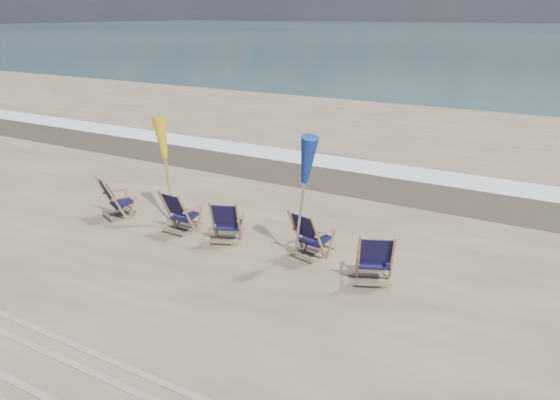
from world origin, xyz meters
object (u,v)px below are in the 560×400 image
(beach_chair_1, at_px, (186,215))
(beach_chair_3, at_px, (318,239))
(beach_chair_2, at_px, (239,223))
(umbrella_yellow, at_px, (165,144))
(beach_chair_0, at_px, (115,201))
(beach_chair_4, at_px, (392,260))
(umbrella_blue, at_px, (302,161))

(beach_chair_1, height_order, beach_chair_3, beach_chair_3)
(beach_chair_2, height_order, umbrella_yellow, umbrella_yellow)
(beach_chair_1, bearing_deg, beach_chair_0, 7.86)
(beach_chair_2, bearing_deg, umbrella_yellow, -27.91)
(beach_chair_1, xyz_separation_m, beach_chair_2, (1.13, 0.20, -0.01))
(beach_chair_0, relative_size, beach_chair_1, 1.01)
(beach_chair_1, distance_m, beach_chair_3, 2.83)
(beach_chair_3, bearing_deg, umbrella_yellow, 10.49)
(beach_chair_4, height_order, umbrella_yellow, umbrella_yellow)
(umbrella_blue, bearing_deg, beach_chair_0, -176.49)
(beach_chair_3, xyz_separation_m, umbrella_blue, (-0.29, -0.09, 1.41))
(beach_chair_3, distance_m, umbrella_yellow, 3.81)
(beach_chair_3, relative_size, umbrella_blue, 0.39)
(beach_chair_2, relative_size, umbrella_blue, 0.38)
(beach_chair_2, distance_m, beach_chair_3, 1.69)
(beach_chair_1, height_order, beach_chair_2, beach_chair_1)
(beach_chair_2, height_order, umbrella_blue, umbrella_blue)
(beach_chair_4, bearing_deg, umbrella_yellow, -28.39)
(umbrella_yellow, distance_m, umbrella_blue, 3.31)
(beach_chair_2, bearing_deg, beach_chair_3, 158.54)
(beach_chair_4, bearing_deg, umbrella_blue, -27.49)
(beach_chair_2, distance_m, umbrella_yellow, 2.30)
(beach_chair_3, height_order, umbrella_blue, umbrella_blue)
(beach_chair_0, relative_size, beach_chair_2, 1.03)
(beach_chair_1, bearing_deg, beach_chair_3, -171.96)
(beach_chair_2, relative_size, beach_chair_3, 0.96)
(beach_chair_0, distance_m, beach_chair_2, 2.98)
(beach_chair_0, xyz_separation_m, umbrella_yellow, (1.07, 0.53, 1.28))
(beach_chair_0, height_order, umbrella_blue, umbrella_blue)
(umbrella_blue, bearing_deg, umbrella_yellow, 175.49)
(beach_chair_1, xyz_separation_m, umbrella_blue, (2.53, 0.13, 1.41))
(beach_chair_1, relative_size, beach_chair_2, 1.03)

